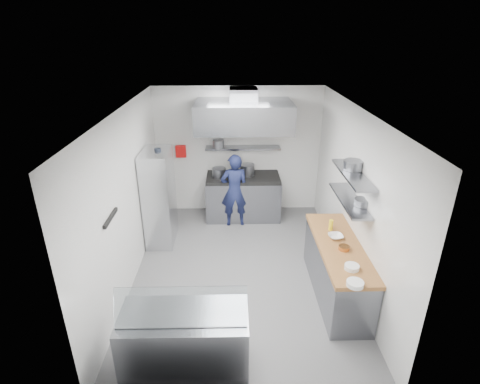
{
  "coord_description": "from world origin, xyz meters",
  "views": [
    {
      "loc": [
        -0.13,
        -5.4,
        3.9
      ],
      "look_at": [
        0.0,
        0.6,
        1.25
      ],
      "focal_mm": 28.0,
      "sensor_mm": 36.0,
      "label": 1
    }
  ],
  "objects_px": {
    "gas_range": "(243,198)",
    "chef": "(234,191)",
    "wire_rack": "(159,197)",
    "display_case": "(186,342)"
  },
  "relations": [
    {
      "from": "display_case",
      "to": "chef",
      "type": "bearing_deg",
      "value": 80.54
    },
    {
      "from": "wire_rack",
      "to": "display_case",
      "type": "height_order",
      "value": "wire_rack"
    },
    {
      "from": "gas_range",
      "to": "chef",
      "type": "height_order",
      "value": "chef"
    },
    {
      "from": "chef",
      "to": "display_case",
      "type": "bearing_deg",
      "value": 74.31
    },
    {
      "from": "chef",
      "to": "wire_rack",
      "type": "bearing_deg",
      "value": 16.63
    },
    {
      "from": "gas_range",
      "to": "display_case",
      "type": "xyz_separation_m",
      "value": [
        -0.81,
        -4.1,
        -0.03
      ]
    },
    {
      "from": "gas_range",
      "to": "chef",
      "type": "xyz_separation_m",
      "value": [
        -0.19,
        -0.38,
        0.34
      ]
    },
    {
      "from": "gas_range",
      "to": "wire_rack",
      "type": "relative_size",
      "value": 0.86
    },
    {
      "from": "display_case",
      "to": "wire_rack",
      "type": "bearing_deg",
      "value": 104.7
    },
    {
      "from": "chef",
      "to": "wire_rack",
      "type": "height_order",
      "value": "wire_rack"
    }
  ]
}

